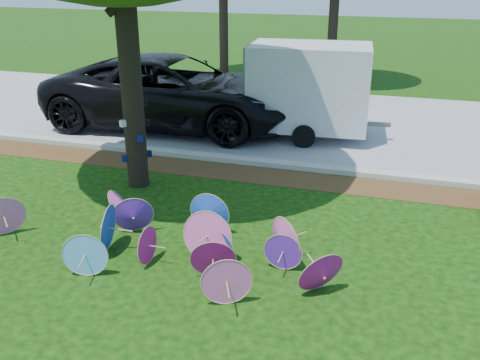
# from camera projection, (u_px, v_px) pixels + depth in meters

# --- Properties ---
(ground) EXTENTS (90.00, 90.00, 0.00)m
(ground) POSITION_uv_depth(u_px,v_px,m) (170.00, 279.00, 8.09)
(ground) COLOR black
(ground) RESTS_ON ground
(mulch_strip) EXTENTS (90.00, 1.00, 0.01)m
(mulch_strip) POSITION_uv_depth(u_px,v_px,m) (251.00, 174.00, 12.07)
(mulch_strip) COLOR #472D16
(mulch_strip) RESTS_ON ground
(curb) EXTENTS (90.00, 0.30, 0.12)m
(curb) POSITION_uv_depth(u_px,v_px,m) (259.00, 162.00, 12.67)
(curb) COLOR #B7B5AD
(curb) RESTS_ON ground
(street) EXTENTS (90.00, 8.00, 0.01)m
(street) POSITION_uv_depth(u_px,v_px,m) (294.00, 119.00, 16.37)
(street) COLOR gray
(street) RESTS_ON ground
(parasol_pile) EXTENTS (6.33, 2.49, 0.85)m
(parasol_pile) POSITION_uv_depth(u_px,v_px,m) (178.00, 237.00, 8.55)
(parasol_pile) COLOR blue
(parasol_pile) RESTS_ON ground
(black_van) EXTENTS (7.37, 3.59, 2.02)m
(black_van) POSITION_uv_depth(u_px,v_px,m) (173.00, 92.00, 15.32)
(black_van) COLOR black
(black_van) RESTS_ON ground
(cargo_trailer) EXTENTS (3.28, 2.24, 2.78)m
(cargo_trailer) POSITION_uv_depth(u_px,v_px,m) (309.00, 86.00, 14.26)
(cargo_trailer) COLOR silver
(cargo_trailer) RESTS_ON ground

